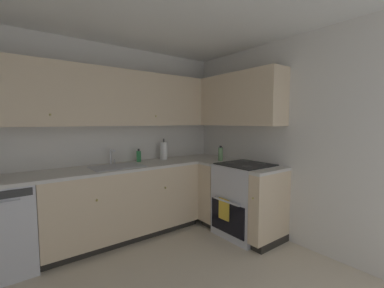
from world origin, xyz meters
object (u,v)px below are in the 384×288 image
at_px(oil_bottle, 221,154).
at_px(oven_range, 245,199).
at_px(paper_towel_roll, 164,151).
at_px(soap_bottle, 139,156).

bearing_deg(oil_bottle, oven_range, -87.65).
bearing_deg(oil_bottle, paper_towel_roll, 134.46).
bearing_deg(oil_bottle, soap_bottle, 147.78).
xyz_separation_m(oven_range, paper_towel_roll, (-0.60, 1.04, 0.58)).
distance_m(soap_bottle, oil_bottle, 1.14).
distance_m(paper_towel_roll, oil_bottle, 0.82).
height_order(oven_range, oil_bottle, oil_bottle).
bearing_deg(paper_towel_roll, soap_bottle, 177.04).
xyz_separation_m(oven_range, oil_bottle, (-0.02, 0.45, 0.55)).
relative_size(soap_bottle, paper_towel_roll, 0.57).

